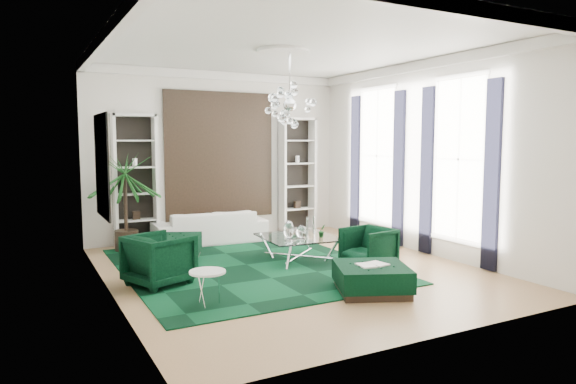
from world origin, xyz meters
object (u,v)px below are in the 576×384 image
armchair_right (368,247)px  side_table (208,289)px  ottoman_front (372,279)px  coffee_table (299,248)px  palm (125,188)px  armchair_left (159,259)px  ottoman_side (173,248)px  sofa (210,227)px

armchair_right → side_table: size_ratio=1.59×
side_table → ottoman_front: bearing=-12.7°
coffee_table → palm: size_ratio=0.52×
armchair_left → ottoman_side: size_ratio=0.89×
palm → ottoman_side: bearing=-61.7°
coffee_table → sofa: bearing=111.3°
ottoman_front → side_table: side_table is taller
ottoman_front → armchair_right: bearing=55.2°
sofa → armchair_right: bearing=119.9°
sofa → palm: bearing=2.4°
coffee_table → ottoman_side: coffee_table is taller
armchair_left → palm: palm is taller
armchair_left → side_table: armchair_left is taller
coffee_table → side_table: bearing=-143.7°
armchair_left → ottoman_front: 3.27m
ottoman_side → palm: bearing=118.3°
armchair_left → ottoman_side: 1.73m
armchair_right → side_table: (-3.23, -0.74, -0.12)m
coffee_table → palm: bearing=138.8°
side_table → armchair_left: bearing=103.3°
coffee_table → ottoman_front: size_ratio=1.30×
ottoman_side → ottoman_front: (2.02, -3.47, -0.02)m
armchair_right → coffee_table: 1.33m
armchair_left → sofa: bearing=-54.9°
ottoman_front → ottoman_side: bearing=120.2°
armchair_right → side_table: 3.31m
armchair_right → coffee_table: bearing=-149.8°
coffee_table → ottoman_side: (-2.06, 1.18, -0.01)m
armchair_left → ottoman_front: armchair_left is taller
armchair_left → coffee_table: bearing=-103.4°
armchair_left → side_table: bearing=171.2°
armchair_right → ottoman_front: 1.55m
sofa → ottoman_side: (-1.14, -1.18, -0.13)m
palm → coffee_table: bearing=-41.2°
ottoman_front → side_table: bearing=167.3°
side_table → palm: palm is taller
armchair_left → palm: size_ratio=0.34×
sofa → ottoman_front: sofa is taller
ottoman_side → side_table: bearing=-96.4°
armchair_right → palm: bearing=-142.9°
ottoman_front → palm: bearing=119.7°
sofa → armchair_left: bearing=59.7°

